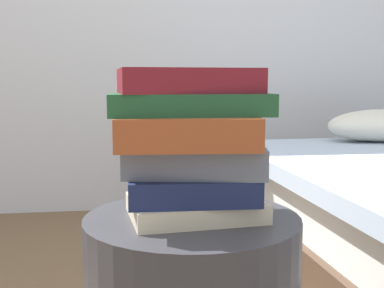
{
  "coord_description": "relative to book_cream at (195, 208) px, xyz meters",
  "views": [
    {
      "loc": [
        -0.12,
        -0.89,
        0.75
      ],
      "look_at": [
        0.0,
        0.0,
        0.64
      ],
      "focal_mm": 45.36,
      "sensor_mm": 36.0,
      "label": 1
    }
  ],
  "objects": [
    {
      "name": "book_maroon",
      "position": [
        -0.01,
        0.01,
        0.24
      ],
      "size": [
        0.26,
        0.19,
        0.05
      ],
      "primitive_type": "cube",
      "rotation": [
        0.0,
        0.0,
        0.07
      ],
      "color": "maroon",
      "rests_on": "book_forest"
    },
    {
      "name": "book_forest",
      "position": [
        -0.01,
        0.01,
        0.2
      ],
      "size": [
        0.29,
        0.16,
        0.04
      ],
      "primitive_type": "cube",
      "rotation": [
        0.0,
        0.0,
        -0.02
      ],
      "color": "#1E512D",
      "rests_on": "book_rust"
    },
    {
      "name": "book_slate",
      "position": [
        0.0,
        0.01,
        0.09
      ],
      "size": [
        0.28,
        0.21,
        0.05
      ],
      "primitive_type": "cube",
      "rotation": [
        0.0,
        0.0,
        -0.18
      ],
      "color": "slate",
      "rests_on": "book_navy"
    },
    {
      "name": "book_rust",
      "position": [
        -0.02,
        -0.01,
        0.15
      ],
      "size": [
        0.26,
        0.22,
        0.06
      ],
      "primitive_type": "cube",
      "rotation": [
        0.0,
        0.0,
        -0.08
      ],
      "color": "#994723",
      "rests_on": "book_slate"
    },
    {
      "name": "book_cream",
      "position": [
        0.0,
        0.0,
        0.0
      ],
      "size": [
        0.26,
        0.2,
        0.04
      ],
      "primitive_type": "cube",
      "rotation": [
        0.0,
        0.0,
        0.11
      ],
      "color": "beige",
      "rests_on": "side_table"
    },
    {
      "name": "book_navy",
      "position": [
        -0.01,
        0.0,
        0.04
      ],
      "size": [
        0.24,
        0.19,
        0.05
      ],
      "primitive_type": "cube",
      "rotation": [
        0.0,
        0.0,
        -0.04
      ],
      "color": "#19234C",
      "rests_on": "book_cream"
    }
  ]
}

